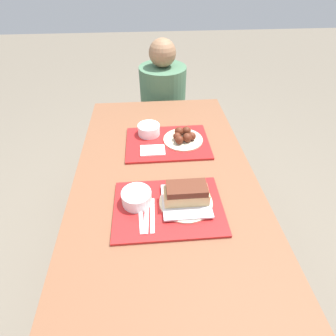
{
  "coord_description": "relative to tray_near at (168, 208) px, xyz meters",
  "views": [
    {
      "loc": [
        -0.06,
        -0.89,
        1.58
      ],
      "look_at": [
        0.01,
        0.01,
        0.81
      ],
      "focal_mm": 28.0,
      "sensor_mm": 36.0,
      "label": 1
    }
  ],
  "objects": [
    {
      "name": "picnic_table",
      "position": [
        0.0,
        0.19,
        -0.11
      ],
      "size": [
        0.83,
        1.52,
        0.77
      ],
      "color": "brown",
      "rests_on": "ground_plane"
    },
    {
      "name": "picnic_bench_far",
      "position": [
        0.0,
        1.17,
        -0.42
      ],
      "size": [
        0.79,
        0.28,
        0.42
      ],
      "color": "brown",
      "rests_on": "ground_plane"
    },
    {
      "name": "wings_plate_far",
      "position": [
        0.12,
        0.46,
        0.03
      ],
      "size": [
        0.21,
        0.21,
        0.06
      ],
      "color": "beige",
      "rests_on": "tray_far"
    },
    {
      "name": "bowl_coleslaw_far",
      "position": [
        -0.06,
        0.53,
        0.04
      ],
      "size": [
        0.12,
        0.12,
        0.06
      ],
      "color": "white",
      "rests_on": "tray_far"
    },
    {
      "name": "plastic_fork_near",
      "position": [
        -0.08,
        -0.04,
        0.01
      ],
      "size": [
        0.03,
        0.17,
        0.0
      ],
      "color": "white",
      "rests_on": "tray_near"
    },
    {
      "name": "plastic_spoon_near",
      "position": [
        -0.11,
        -0.04,
        0.01
      ],
      "size": [
        0.02,
        0.17,
        0.0
      ],
      "color": "white",
      "rests_on": "tray_near"
    },
    {
      "name": "condiment_packet",
      "position": [
        0.02,
        0.07,
        0.01
      ],
      "size": [
        0.04,
        0.03,
        0.01
      ],
      "color": "teal",
      "rests_on": "tray_near"
    },
    {
      "name": "ground_plane",
      "position": [
        0.0,
        0.19,
        -0.78
      ],
      "size": [
        12.0,
        12.0,
        0.0
      ],
      "primitive_type": "plane",
      "color": "#706656"
    },
    {
      "name": "tray_near",
      "position": [
        0.0,
        0.0,
        0.0
      ],
      "size": [
        0.44,
        0.31,
        0.01
      ],
      "color": "red",
      "rests_on": "picnic_table"
    },
    {
      "name": "bowl_coleslaw_near",
      "position": [
        -0.12,
        0.03,
        0.04
      ],
      "size": [
        0.12,
        0.12,
        0.06
      ],
      "color": "white",
      "rests_on": "tray_near"
    },
    {
      "name": "tray_far",
      "position": [
        0.04,
        0.45,
        0.0
      ],
      "size": [
        0.44,
        0.31,
        0.01
      ],
      "color": "red",
      "rests_on": "picnic_table"
    },
    {
      "name": "brisket_sandwich_plate",
      "position": [
        0.07,
        0.02,
        0.04
      ],
      "size": [
        0.22,
        0.22,
        0.09
      ],
      "color": "beige",
      "rests_on": "tray_near"
    },
    {
      "name": "napkin_far",
      "position": [
        -0.05,
        0.38,
        0.01
      ],
      "size": [
        0.12,
        0.09,
        0.01
      ],
      "color": "white",
      "rests_on": "tray_far"
    },
    {
      "name": "person_seated_across",
      "position": [
        0.06,
        1.17,
        -0.07
      ],
      "size": [
        0.34,
        0.34,
        0.69
      ],
      "color": "#477051",
      "rests_on": "picnic_bench_far"
    },
    {
      "name": "plastic_knife_near",
      "position": [
        -0.06,
        -0.04,
        0.01
      ],
      "size": [
        0.02,
        0.17,
        0.0
      ],
      "color": "white",
      "rests_on": "tray_near"
    }
  ]
}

